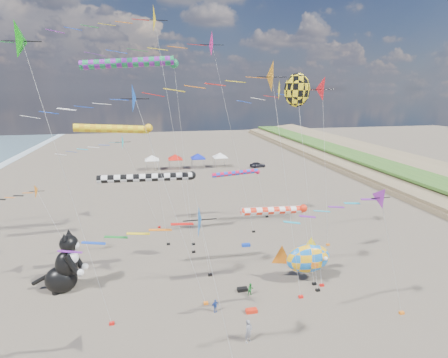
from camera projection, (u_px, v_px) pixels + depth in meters
name	position (u px, v px, depth m)	size (l,w,h in m)	color
delta_kite_0	(316.00, 91.00, 34.60)	(10.58, 2.67, 18.51)	red
delta_kite_1	(179.00, 223.00, 18.25)	(8.84, 1.94, 11.63)	#145DB4
delta_kite_2	(213.00, 46.00, 36.65)	(16.01, 2.87, 23.16)	#DE177F
delta_kite_3	(29.00, 198.00, 32.35)	(7.60, 1.53, 8.47)	orange
delta_kite_4	(0.00, 46.00, 20.31)	(12.34, 2.35, 21.04)	#129911
delta_kite_5	(126.00, 103.00, 23.52)	(11.61, 2.20, 17.64)	blue
delta_kite_6	(116.00, 144.00, 40.76)	(10.37, 1.92, 12.23)	#14C1CD
delta_kite_7	(356.00, 201.00, 24.00)	(10.14, 1.60, 10.88)	purple
delta_kite_8	(262.00, 80.00, 24.30)	(11.50, 2.40, 19.22)	orange
delta_kite_9	(147.00, 22.00, 31.16)	(11.68, 2.58, 24.45)	yellow
windsock_0	(277.00, 211.00, 28.88)	(7.11, 0.67, 7.74)	red
windsock_1	(238.00, 173.00, 45.60)	(7.83, 0.61, 6.78)	red
windsock_2	(117.00, 129.00, 35.31)	(8.90, 0.85, 13.65)	#EDAE13
windsock_3	(150.00, 178.00, 29.52)	(9.52, 0.72, 10.23)	black
windsock_4	(133.00, 63.00, 33.55)	(10.51, 0.93, 20.02)	#177F45
angelfish_kite	(295.00, 92.00, 27.70)	(3.74, 3.02, 18.36)	yellow
cat_inflatable	(63.00, 261.00, 30.07)	(4.09, 2.05, 5.53)	black
fish_inflatable	(308.00, 258.00, 31.41)	(5.56, 2.74, 4.43)	blue
person_adult	(249.00, 331.00, 24.18)	(0.62, 0.41, 1.71)	gray
child_green	(251.00, 289.00, 29.77)	(0.54, 0.42, 1.11)	#1B7929
child_blue	(215.00, 306.00, 27.52)	(0.64, 0.27, 1.09)	#21429F
kite_bag_0	(242.00, 289.00, 30.49)	(0.90, 0.44, 0.30)	black
kite_bag_1	(246.00, 245.00, 39.14)	(0.90, 0.44, 0.30)	#1137B3
kite_bag_2	(251.00, 311.00, 27.55)	(0.90, 0.44, 0.30)	red
tent_row	(187.00, 155.00, 76.53)	(19.20, 4.20, 3.80)	white
parked_car	(258.00, 165.00, 78.39)	(1.42, 3.53, 1.20)	#26262D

